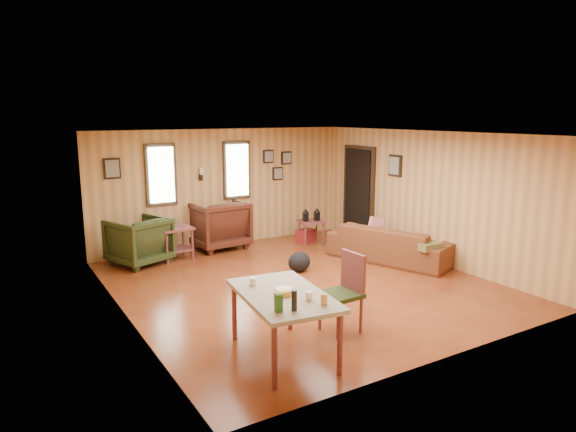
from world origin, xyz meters
name	(u,v)px	position (x,y,z in m)	size (l,w,h in m)	color
room	(301,207)	(0.17, 0.27, 1.21)	(5.54, 6.04, 2.44)	brown
sofa	(391,238)	(2.14, 0.26, 0.44)	(2.28, 0.66, 0.89)	brown
recliner_brown	(217,222)	(-0.24, 2.79, 0.54)	(1.05, 0.98, 1.08)	#461F15
recliner_green	(139,239)	(-1.92, 2.46, 0.47)	(0.92, 0.86, 0.95)	#293418
end_table	(175,237)	(-1.26, 2.42, 0.43)	(0.64, 0.59, 0.76)	brown
side_table	(311,220)	(1.56, 2.05, 0.53)	(0.58, 0.58, 0.77)	brown
cooler	(306,236)	(1.56, 2.26, 0.14)	(0.46, 0.39, 0.28)	maroon
backpack	(299,262)	(0.32, 0.56, 0.18)	(0.47, 0.40, 0.36)	black
sofa_pillows	(403,237)	(2.22, 0.03, 0.50)	(0.49, 1.71, 0.35)	brown
dining_table	(284,299)	(-1.51, -2.02, 0.68)	(1.05, 1.56, 0.96)	gray
dining_chair	(346,288)	(-0.48, -1.80, 0.56)	(0.47, 0.47, 1.00)	#293418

